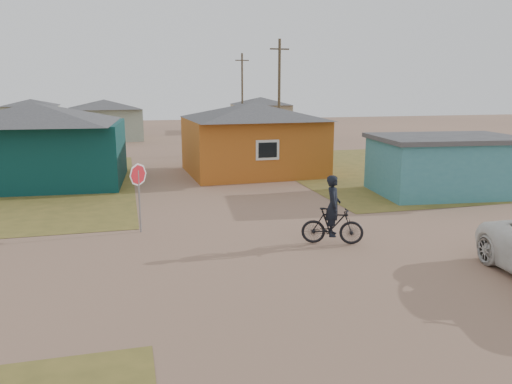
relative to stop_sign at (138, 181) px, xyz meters
The scene contains 12 objects.
ground 5.67m from the stop_sign, 43.03° to the right, with size 120.00×120.00×0.00m, color #936C55.
grass_ne 20.29m from the stop_sign, 27.41° to the left, with size 20.00×18.00×0.00m, color olive.
house_teal 10.82m from the stop_sign, 114.87° to the left, with size 8.93×7.08×4.00m.
house_yellow 12.16m from the stop_sign, 57.96° to the left, with size 7.72×6.76×3.90m.
shed_turquoise 13.75m from the stop_sign, 11.80° to the left, with size 6.71×4.93×2.60m.
house_pale_west 30.38m from the stop_sign, 93.87° to the left, with size 7.04×6.15×3.60m.
house_beige_east 38.90m from the stop_sign, 68.98° to the left, with size 6.95×6.05×3.60m.
house_pale_north 43.49m from the stop_sign, 103.36° to the left, with size 6.28×5.81×3.40m.
utility_pole_near 21.22m from the stop_sign, 60.28° to the left, with size 1.40×0.20×8.00m.
utility_pole_far 36.25m from the stop_sign, 71.54° to the left, with size 1.40×0.20×8.00m.
stop_sign is the anchor object (origin of this frame).
cyclist 6.37m from the stop_sign, 26.13° to the right, with size 1.96×1.17×2.14m.
Camera 1 is at (-4.27, -12.72, 4.76)m, focal length 35.00 mm.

